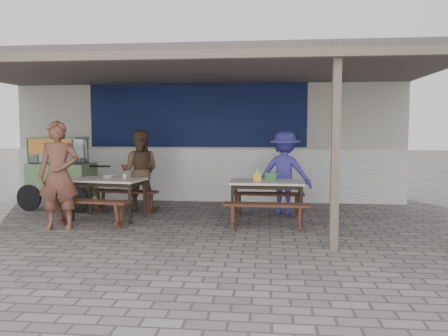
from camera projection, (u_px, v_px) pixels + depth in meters
name	position (u px, v px, depth m)	size (l,w,h in m)	color
ground	(180.00, 230.00, 7.17)	(60.00, 60.00, 0.00)	slate
back_wall	(209.00, 127.00, 10.57)	(9.00, 1.28, 3.50)	beige
warung_roof	(189.00, 70.00, 7.82)	(9.00, 4.21, 2.81)	#615653
table_left	(109.00, 183.00, 8.00)	(1.35, 0.91, 0.75)	silver
bench_left_street	(91.00, 207.00, 7.43)	(1.38, 0.47, 0.45)	brown
bench_left_wall	(125.00, 196.00, 8.64)	(1.38, 0.47, 0.45)	brown
table_right	(267.00, 185.00, 7.67)	(1.29, 0.78, 0.75)	silver
bench_right_street	(266.00, 210.00, 7.10)	(1.38, 0.30, 0.45)	brown
bench_right_wall	(268.00, 199.00, 8.29)	(1.38, 0.30, 0.45)	brown
vendor_cart	(60.00, 170.00, 9.05)	(1.91, 0.85, 1.49)	#729764
patron_street_side	(59.00, 175.00, 7.17)	(0.66, 0.43, 1.80)	brown
patron_wall_side	(140.00, 171.00, 8.86)	(0.79, 0.62, 1.63)	brown
patron_right_table	(285.00, 173.00, 8.48)	(1.05, 0.60, 1.62)	#403CA5
tissue_box	(257.00, 177.00, 7.68)	(0.13, 0.13, 0.13)	gold
donation_box	(271.00, 176.00, 7.76)	(0.20, 0.14, 0.14)	#327141
condiment_jar	(125.00, 176.00, 8.07)	(0.07, 0.07, 0.08)	beige
condiment_bowl	(108.00, 176.00, 8.16)	(0.20, 0.20, 0.05)	silver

